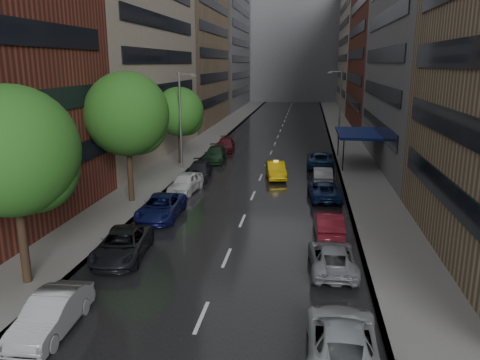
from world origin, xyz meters
name	(u,v)px	position (x,y,z in m)	size (l,w,h in m)	color
road	(277,139)	(0.00, 50.00, 0.01)	(14.00, 140.00, 0.01)	black
sidewalk_left	(211,137)	(-9.00, 50.00, 0.07)	(4.00, 140.00, 0.15)	gray
sidewalk_right	(345,140)	(9.00, 50.00, 0.07)	(4.00, 140.00, 0.15)	gray
buildings_left	(182,21)	(-15.00, 58.79, 15.99)	(8.00, 108.00, 38.00)	maroon
buildings_right	(392,25)	(15.00, 56.70, 15.03)	(8.05, 109.10, 36.00)	#937A5B
building_far	(295,39)	(0.00, 118.00, 16.00)	(40.00, 14.00, 32.00)	slate
tree_near	(12,151)	(-8.60, 5.70, 6.26)	(5.74, 5.74, 9.15)	#382619
tree_mid	(127,114)	(-8.60, 18.91, 6.47)	(5.93, 5.93, 9.45)	#382619
tree_far	(179,112)	(-8.60, 32.53, 5.28)	(4.84, 4.84, 7.72)	#382619
taxi	(276,170)	(1.34, 27.99, 0.73)	(1.54, 4.41, 1.45)	yellow
parked_cars_left	(184,184)	(-5.40, 21.84, 0.73)	(2.93, 43.12, 1.55)	#939297
parked_cars_right	(326,204)	(5.40, 18.20, 0.73)	(2.67, 36.56, 1.56)	#A6ABB0
street_lamp_left	(181,119)	(-7.72, 30.00, 4.89)	(1.74, 0.22, 9.00)	gray
street_lamp_right	(339,107)	(7.72, 45.00, 4.89)	(1.74, 0.22, 9.00)	gray
awning	(358,133)	(8.98, 35.00, 3.13)	(4.00, 8.00, 3.12)	navy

